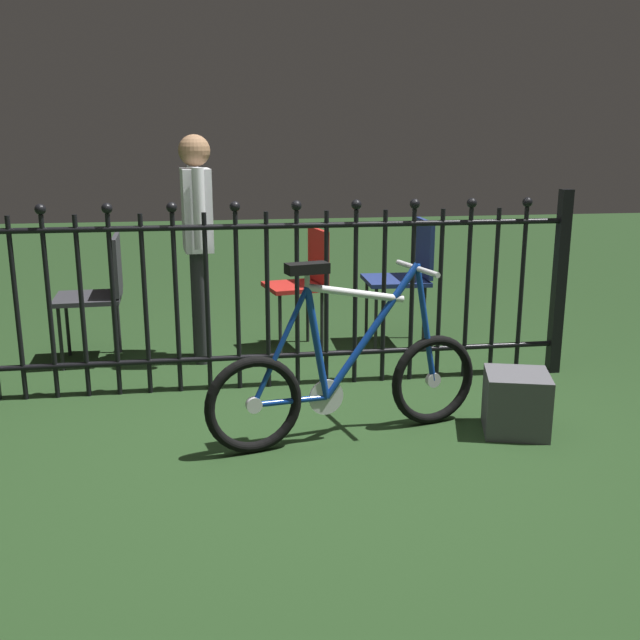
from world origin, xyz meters
The scene contains 8 objects.
ground_plane centered at (0.00, 0.00, 0.00)m, with size 20.00×20.00×0.00m, color #1E3619.
iron_fence centered at (-0.06, 0.81, 0.59)m, with size 3.50×0.07×1.17m.
bicycle centered at (0.20, -0.02, 0.31)m, with size 1.43×0.47×0.91m.
chair_navy centered at (0.94, 1.57, 0.55)m, with size 0.45×0.44×0.91m.
chair_charcoal centered at (-1.18, 1.51, 0.51)m, with size 0.45×0.44×0.85m.
chair_red centered at (0.20, 1.60, 0.52)m, with size 0.45×0.45×0.85m.
person_visitor centered at (-0.52, 1.44, 0.88)m, with size 0.21×0.47×1.49m.
display_crate centered at (1.07, -0.08, 0.16)m, with size 0.31×0.31×0.31m, color #4C4C51.
Camera 1 is at (-0.47, -3.36, 1.48)m, focal length 40.63 mm.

